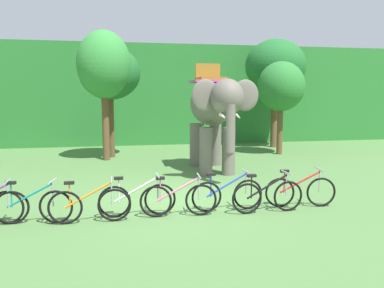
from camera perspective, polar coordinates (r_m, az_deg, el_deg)
The scene contains 14 objects.
ground_plane at distance 9.86m, azimuth -2.38°, elevation -8.34°, with size 80.00×80.00×0.00m, color #4C753D.
foliage_hedge at distance 23.17m, azimuth -7.38°, elevation 7.32°, with size 36.00×6.00×5.31m, color #28702D.
tree_center_left at distance 15.90m, azimuth -13.03°, elevation 11.37°, with size 2.14×2.14×5.21m.
tree_far_right at distance 16.59m, azimuth -12.19°, elevation 10.25°, with size 2.54×2.54×4.69m.
tree_left at distance 17.47m, azimuth 13.17°, elevation 8.30°, with size 2.08×2.08×4.13m.
tree_center at distance 19.88m, azimuth 12.36°, elevation 11.25°, with size 3.00×3.00×5.41m.
elephant at distance 13.08m, azimuth 3.24°, elevation 5.33°, with size 2.08×4.14×3.78m.
bike_teal at distance 8.68m, azimuth -22.90°, elevation -8.49°, with size 1.70×0.52×0.92m.
bike_orange at distance 8.35m, azimuth -15.04°, elevation -8.79°, with size 1.71×0.52×0.92m.
bike_white at distance 8.58m, azimuth -8.18°, elevation -8.16°, with size 1.71×0.52×0.92m.
bike_pink at distance 8.48m, azimuth -2.05°, elevation -8.27°, with size 1.71×0.52×0.92m.
bike_blue at distance 8.93m, azimuth 5.30°, elevation -7.50°, with size 1.71×0.52×0.92m.
bike_black at distance 8.91m, azimuth 11.24°, elevation -7.64°, with size 1.71×0.52×0.92m.
bike_red at distance 9.53m, azimuth 15.90°, elevation -6.78°, with size 1.70×0.52×0.92m.
Camera 1 is at (-1.36, -9.39, 2.68)m, focal length 35.66 mm.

